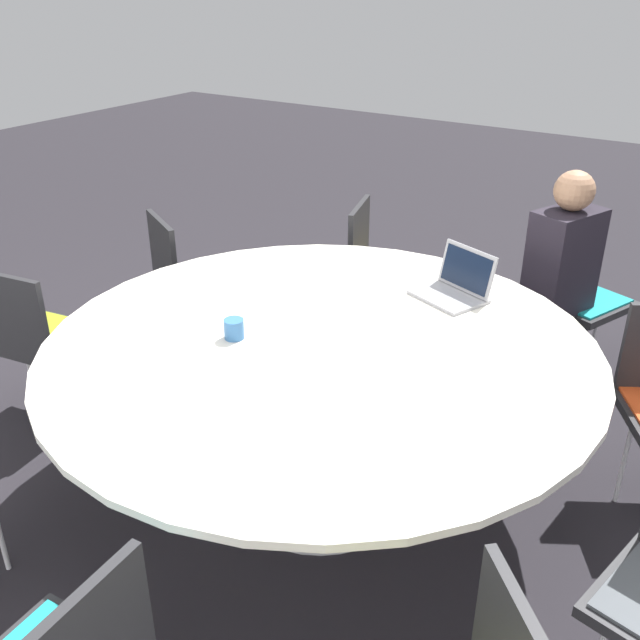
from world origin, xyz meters
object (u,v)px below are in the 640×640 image
(chair_3, at_px, (37,331))
(coffee_cup, at_px, (234,329))
(chair_0, at_px, (574,286))
(chair_1, at_px, (379,263))
(person_0, at_px, (564,268))
(chair_2, at_px, (187,274))
(laptop, at_px, (456,285))

(chair_3, height_order, coffee_cup, chair_3)
(chair_3, bearing_deg, chair_0, 35.57)
(chair_1, relative_size, person_0, 0.71)
(chair_2, relative_size, chair_3, 1.00)
(person_0, xyz_separation_m, coffee_cup, (0.88, 1.58, 0.08))
(coffee_cup, bearing_deg, person_0, -119.08)
(chair_1, bearing_deg, chair_3, -46.43)
(laptop, relative_size, coffee_cup, 4.55)
(chair_3, relative_size, person_0, 0.71)
(chair_1, distance_m, person_0, 1.07)
(chair_0, distance_m, coffee_cup, 2.06)
(chair_3, xyz_separation_m, laptop, (-1.72, -0.99, 0.29))
(chair_0, bearing_deg, person_0, 19.04)
(chair_2, xyz_separation_m, coffee_cup, (-1.02, 0.80, 0.28))
(chair_0, relative_size, chair_3, 1.00)
(chair_1, distance_m, chair_2, 1.13)
(chair_2, relative_size, person_0, 0.71)
(chair_2, xyz_separation_m, person_0, (-1.90, -0.78, 0.19))
(chair_0, xyz_separation_m, chair_1, (1.07, 0.29, 0.00))
(chair_0, relative_size, chair_2, 1.00)
(chair_3, distance_m, person_0, 2.65)
(chair_0, xyz_separation_m, coffee_cup, (0.89, 1.84, 0.28))
(coffee_cup, bearing_deg, chair_0, -115.85)
(chair_0, relative_size, laptop, 2.32)
(person_0, distance_m, laptop, 0.79)
(person_0, xyz_separation_m, laptop, (0.30, 0.72, 0.10))
(chair_1, height_order, chair_2, same)
(chair_0, height_order, coffee_cup, chair_0)
(chair_1, relative_size, chair_2, 1.00)
(chair_3, relative_size, laptop, 2.32)
(chair_1, relative_size, coffee_cup, 10.53)
(coffee_cup, bearing_deg, chair_2, -38.25)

